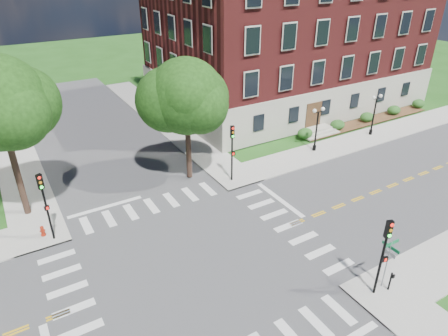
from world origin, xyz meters
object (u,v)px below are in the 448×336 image
twin_lamp_west (317,127)px  street_sign_pole (389,255)px  push_button_post (391,280)px  fire_hydrant (43,231)px  traffic_signal_nw (44,199)px  twin_lamp_east (374,112)px  traffic_signal_ne (232,146)px  traffic_signal_se (384,249)px

twin_lamp_west → street_sign_pole: size_ratio=1.36×
push_button_post → fire_hydrant: size_ratio=1.60×
push_button_post → traffic_signal_nw: bearing=136.6°
twin_lamp_east → traffic_signal_ne: bearing=-177.4°
traffic_signal_ne → traffic_signal_nw: size_ratio=1.00×
traffic_signal_ne → fire_hydrant: size_ratio=6.40×
push_button_post → fire_hydrant: push_button_post is taller
traffic_signal_nw → fire_hydrant: (-0.54, 0.70, -2.72)m
traffic_signal_ne → fire_hydrant: traffic_signal_ne is taller
twin_lamp_west → traffic_signal_se: bearing=-121.8°
traffic_signal_se → street_sign_pole: traffic_signal_se is taller
traffic_signal_nw → traffic_signal_se: bearing=-44.5°
twin_lamp_west → traffic_signal_ne: bearing=-174.9°
twin_lamp_west → street_sign_pole: 17.79m
twin_lamp_west → street_sign_pole: (-8.88, -15.41, -0.21)m
traffic_signal_se → twin_lamp_east: (17.30, 15.46, -0.66)m
traffic_signal_se → traffic_signal_ne: same height
street_sign_pole → push_button_post: street_sign_pole is taller
fire_hydrant → traffic_signal_ne: bearing=-0.2°
traffic_signal_nw → traffic_signal_ne: bearing=2.6°
traffic_signal_se → traffic_signal_ne: (-0.14, 14.67, 0.00)m
traffic_signal_se → street_sign_pole: bearing=10.1°
traffic_signal_ne → push_button_post: (1.01, -14.93, -2.39)m
fire_hydrant → push_button_post: bearing=-43.7°
twin_lamp_west → push_button_post: (-8.78, -15.80, -1.73)m
traffic_signal_nw → street_sign_pole: 20.48m
traffic_signal_nw → fire_hydrant: traffic_signal_nw is taller
twin_lamp_west → traffic_signal_nw: bearing=-176.4°
traffic_signal_se → traffic_signal_nw: (-14.26, 14.02, 0.00)m
traffic_signal_nw → twin_lamp_west: bearing=3.6°
traffic_signal_nw → push_button_post: size_ratio=4.00×
street_sign_pole → push_button_post: (0.10, -0.39, -1.51)m
traffic_signal_ne → traffic_signal_nw: same height
traffic_signal_ne → street_sign_pole: (0.90, -14.53, -0.88)m
traffic_signal_se → twin_lamp_west: traffic_signal_se is taller
twin_lamp_west → fire_hydrant: bearing=-178.1°
push_button_post → fire_hydrant: 21.68m
traffic_signal_se → push_button_post: bearing=-16.6°
traffic_signal_se → street_sign_pole: (0.76, 0.14, -0.88)m
traffic_signal_se → twin_lamp_east: size_ratio=1.13×
traffic_signal_nw → twin_lamp_east: size_ratio=1.13×
twin_lamp_west → twin_lamp_east: 7.65m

